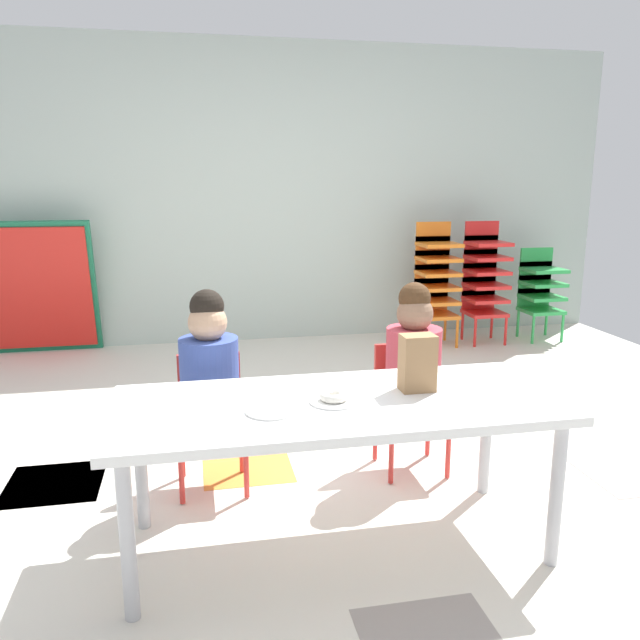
# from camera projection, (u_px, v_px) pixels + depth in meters

# --- Properties ---
(ground_plane) EXTENTS (6.11, 5.19, 0.02)m
(ground_plane) POSITION_uv_depth(u_px,v_px,m) (336.00, 461.00, 3.19)
(ground_plane) COLOR silver
(back_wall) EXTENTS (6.11, 0.10, 2.52)m
(back_wall) POSITION_uv_depth(u_px,v_px,m) (269.00, 195.00, 5.40)
(back_wall) COLOR #B2C1B7
(back_wall) RESTS_ON ground_plane
(craft_table) EXTENTS (1.65, 0.68, 0.59)m
(craft_table) POSITION_uv_depth(u_px,v_px,m) (338.00, 414.00, 2.33)
(craft_table) COLOR white
(craft_table) RESTS_ON ground_plane
(seated_child_near_camera) EXTENTS (0.32, 0.31, 0.92)m
(seated_child_near_camera) POSITION_uv_depth(u_px,v_px,m) (209.00, 372.00, 2.78)
(seated_child_near_camera) COLOR red
(seated_child_near_camera) RESTS_ON ground_plane
(seated_child_middle_seat) EXTENTS (0.32, 0.31, 0.92)m
(seated_child_middle_seat) POSITION_uv_depth(u_px,v_px,m) (413.00, 360.00, 2.97)
(seated_child_middle_seat) COLOR red
(seated_child_middle_seat) RESTS_ON ground_plane
(kid_chair_orange_stack) EXTENTS (0.32, 0.30, 1.04)m
(kid_chair_orange_stack) POSITION_uv_depth(u_px,v_px,m) (436.00, 278.00, 5.31)
(kid_chair_orange_stack) COLOR orange
(kid_chair_orange_stack) RESTS_ON ground_plane
(kid_chair_red_stack) EXTENTS (0.32, 0.30, 1.04)m
(kid_chair_red_stack) POSITION_uv_depth(u_px,v_px,m) (484.00, 276.00, 5.40)
(kid_chair_red_stack) COLOR red
(kid_chair_red_stack) RESTS_ON ground_plane
(kid_chair_green_stack) EXTENTS (0.32, 0.30, 0.80)m
(kid_chair_green_stack) POSITION_uv_depth(u_px,v_px,m) (540.00, 288.00, 5.53)
(kid_chair_green_stack) COLOR green
(kid_chair_green_stack) RESTS_ON ground_plane
(folded_activity_table) EXTENTS (0.90, 0.29, 1.09)m
(folded_activity_table) POSITION_uv_depth(u_px,v_px,m) (37.00, 289.00, 5.00)
(folded_activity_table) COLOR #19724C
(folded_activity_table) RESTS_ON ground_plane
(paper_bag_brown) EXTENTS (0.13, 0.09, 0.22)m
(paper_bag_brown) POSITION_uv_depth(u_px,v_px,m) (418.00, 363.00, 2.41)
(paper_bag_brown) COLOR #9E754C
(paper_bag_brown) RESTS_ON craft_table
(paper_plate_near_edge) EXTENTS (0.18, 0.18, 0.01)m
(paper_plate_near_edge) POSITION_uv_depth(u_px,v_px,m) (334.00, 401.00, 2.30)
(paper_plate_near_edge) COLOR white
(paper_plate_near_edge) RESTS_ON craft_table
(paper_plate_center_table) EXTENTS (0.18, 0.18, 0.01)m
(paper_plate_center_table) POSITION_uv_depth(u_px,v_px,m) (271.00, 411.00, 2.20)
(paper_plate_center_table) COLOR white
(paper_plate_center_table) RESTS_ON craft_table
(donut_powdered_on_plate) EXTENTS (0.10, 0.10, 0.03)m
(donut_powdered_on_plate) POSITION_uv_depth(u_px,v_px,m) (334.00, 396.00, 2.29)
(donut_powdered_on_plate) COLOR white
(donut_powdered_on_plate) RESTS_ON craft_table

